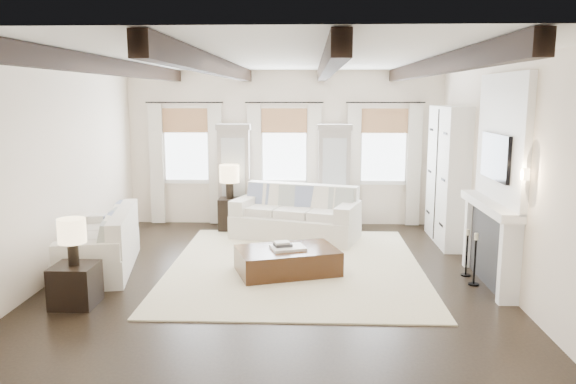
{
  "coord_description": "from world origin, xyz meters",
  "views": [
    {
      "loc": [
        0.52,
        -7.91,
        2.7
      ],
      "look_at": [
        0.18,
        1.03,
        1.15
      ],
      "focal_mm": 35.0,
      "sensor_mm": 36.0,
      "label": 1
    }
  ],
  "objects_px": {
    "sofa_left": "(104,245)",
    "side_table_back": "(230,214)",
    "sofa_back": "(297,217)",
    "side_table_front": "(75,285)",
    "ottoman": "(287,261)"
  },
  "relations": [
    {
      "from": "sofa_back",
      "to": "sofa_left",
      "type": "bearing_deg",
      "value": -144.99
    },
    {
      "from": "sofa_left",
      "to": "side_table_back",
      "type": "relative_size",
      "value": 3.51
    },
    {
      "from": "sofa_back",
      "to": "sofa_left",
      "type": "xyz_separation_m",
      "value": [
        -2.96,
        -2.08,
        -0.03
      ]
    },
    {
      "from": "side_table_back",
      "to": "sofa_back",
      "type": "bearing_deg",
      "value": -21.71
    },
    {
      "from": "sofa_back",
      "to": "side_table_back",
      "type": "distance_m",
      "value": 1.46
    },
    {
      "from": "sofa_left",
      "to": "ottoman",
      "type": "height_order",
      "value": "sofa_left"
    },
    {
      "from": "side_table_front",
      "to": "side_table_back",
      "type": "xyz_separation_m",
      "value": [
        1.43,
        4.15,
        0.06
      ]
    },
    {
      "from": "ottoman",
      "to": "side_table_front",
      "type": "distance_m",
      "value": 3.05
    },
    {
      "from": "ottoman",
      "to": "side_table_front",
      "type": "relative_size",
      "value": 2.74
    },
    {
      "from": "side_table_front",
      "to": "sofa_back",
      "type": "bearing_deg",
      "value": 52.35
    },
    {
      "from": "sofa_back",
      "to": "sofa_left",
      "type": "height_order",
      "value": "sofa_back"
    },
    {
      "from": "sofa_left",
      "to": "side_table_back",
      "type": "height_order",
      "value": "sofa_left"
    },
    {
      "from": "sofa_left",
      "to": "side_table_back",
      "type": "xyz_separation_m",
      "value": [
        1.61,
        2.61,
        -0.05
      ]
    },
    {
      "from": "ottoman",
      "to": "side_table_back",
      "type": "relative_size",
      "value": 2.27
    },
    {
      "from": "sofa_back",
      "to": "ottoman",
      "type": "distance_m",
      "value": 2.21
    }
  ]
}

